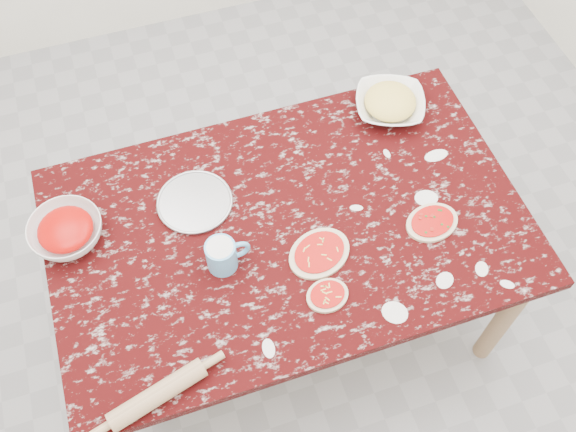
# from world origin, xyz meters

# --- Properties ---
(ground) EXTENTS (4.00, 4.00, 0.00)m
(ground) POSITION_xyz_m (0.00, 0.00, 0.00)
(ground) COLOR gray
(worktable) EXTENTS (1.60, 1.00, 0.75)m
(worktable) POSITION_xyz_m (0.00, 0.00, 0.67)
(worktable) COLOR black
(worktable) RESTS_ON ground
(pizza_tray) EXTENTS (0.30, 0.30, 0.01)m
(pizza_tray) POSITION_xyz_m (-0.28, 0.18, 0.76)
(pizza_tray) COLOR #B2B2B7
(pizza_tray) RESTS_ON worktable
(sauce_bowl) EXTENTS (0.30, 0.30, 0.08)m
(sauce_bowl) POSITION_xyz_m (-0.71, 0.18, 0.79)
(sauce_bowl) COLOR white
(sauce_bowl) RESTS_ON worktable
(cheese_bowl) EXTENTS (0.33, 0.33, 0.06)m
(cheese_bowl) POSITION_xyz_m (0.52, 0.36, 0.78)
(cheese_bowl) COLOR white
(cheese_bowl) RESTS_ON worktable
(flour_mug) EXTENTS (0.15, 0.10, 0.11)m
(flour_mug) POSITION_xyz_m (-0.24, -0.08, 0.81)
(flour_mug) COLOR #5FAFE8
(flour_mug) RESTS_ON worktable
(pizza_left) EXTENTS (0.26, 0.24, 0.02)m
(pizza_left) POSITION_xyz_m (0.06, -0.14, 0.76)
(pizza_left) COLOR beige
(pizza_left) RESTS_ON worktable
(pizza_mid) EXTENTS (0.15, 0.13, 0.02)m
(pizza_mid) POSITION_xyz_m (0.03, -0.29, 0.76)
(pizza_mid) COLOR beige
(pizza_mid) RESTS_ON worktable
(pizza_right) EXTENTS (0.21, 0.17, 0.02)m
(pizza_right) POSITION_xyz_m (0.46, -0.15, 0.76)
(pizza_right) COLOR beige
(pizza_right) RESTS_ON worktable
(rolling_pin) EXTENTS (0.30, 0.14, 0.06)m
(rolling_pin) POSITION_xyz_m (-0.54, -0.44, 0.78)
(rolling_pin) COLOR tan
(rolling_pin) RESTS_ON worktable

